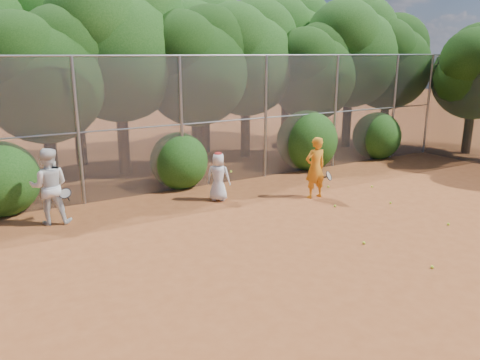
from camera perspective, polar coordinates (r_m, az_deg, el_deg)
ground at (r=10.32m, az=11.96°, el=-8.35°), size 80.00×80.00×0.00m
fence_back at (r=14.55m, az=-3.92°, el=7.24°), size 20.05×0.09×4.03m
tree_2 at (r=14.92m, az=-22.81°, el=12.22°), size 3.99×3.47×5.47m
tree_3 at (r=16.42m, az=-14.61°, el=15.91°), size 4.89×4.26×6.70m
tree_4 at (r=16.72m, az=-5.39°, el=14.11°), size 4.19×3.64×5.73m
tree_5 at (r=18.60m, az=0.78°, el=15.18°), size 4.51×3.92×6.17m
tree_6 at (r=19.20m, az=8.94°, el=13.28°), size 3.86×3.36×5.29m
tree_7 at (r=21.30m, az=13.45°, el=15.42°), size 4.77×4.14×6.53m
tree_8 at (r=22.50m, az=17.74°, el=13.91°), size 4.25×3.70×5.82m
tree_10 at (r=18.34m, az=-19.74°, el=16.14°), size 5.15×4.48×7.06m
tree_11 at (r=19.54m, az=-4.33°, el=15.48°), size 4.64×4.03×6.35m
tree_12 at (r=22.37m, az=5.82°, el=16.31°), size 5.02×4.37×6.88m
tree_13 at (r=21.55m, az=26.83°, el=12.06°), size 3.86×3.36×5.29m
bush_0 at (r=13.61m, az=-27.25°, el=0.47°), size 2.00×2.00×2.00m
bush_1 at (r=14.67m, az=-7.45°, el=2.63°), size 1.80×1.80×1.80m
bush_2 at (r=17.13m, az=8.18°, el=5.11°), size 2.20×2.20×2.20m
bush_3 at (r=19.49m, az=16.34°, el=5.42°), size 1.90×1.90×1.90m
player_yellow at (r=13.57m, az=9.17°, el=1.48°), size 0.86×0.58×1.78m
player_teen at (r=13.21m, az=-2.65°, el=0.44°), size 0.79×0.78×1.41m
player_white at (r=12.25m, az=-22.22°, el=-0.72°), size 1.08×0.95×1.89m
ball_0 at (r=13.04m, az=11.49°, el=-3.11°), size 0.07×0.07×0.07m
ball_1 at (r=13.70m, az=17.88°, el=-2.66°), size 0.07×0.07×0.07m
ball_2 at (r=10.01m, az=22.38°, el=-9.78°), size 0.07×0.07×0.07m
ball_3 at (r=12.54m, az=24.06°, el=-4.93°), size 0.07×0.07×0.07m
ball_4 at (r=10.73m, az=14.86°, el=-7.41°), size 0.07×0.07×0.07m
ball_5 at (r=15.18m, az=15.78°, el=-0.77°), size 0.07×0.07×0.07m
ball_6 at (r=14.85m, az=10.70°, el=-0.81°), size 0.07×0.07×0.07m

